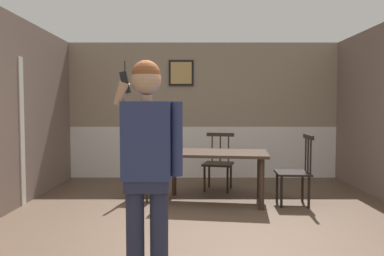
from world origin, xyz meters
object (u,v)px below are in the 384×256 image
object	(u,v)px
chair_near_window	(296,171)
person_figure	(148,158)
chair_at_table_head	(219,162)
dining_table	(215,158)
chair_by_doorway	(139,167)

from	to	relation	value
chair_near_window	person_figure	bearing A→B (deg)	146.99
chair_near_window	chair_at_table_head	world-z (taller)	chair_near_window
dining_table	person_figure	distance (m)	2.70
chair_by_doorway	chair_at_table_head	size ratio (longest dim) A/B	1.12
dining_table	chair_by_doorway	world-z (taller)	chair_by_doorway
chair_near_window	person_figure	distance (m)	3.08
chair_by_doorway	person_figure	bearing A→B (deg)	24.12
chair_by_doorway	chair_at_table_head	distance (m)	1.42
dining_table	chair_at_table_head	size ratio (longest dim) A/B	1.72
chair_at_table_head	person_figure	bearing A→B (deg)	91.16
chair_near_window	chair_by_doorway	size ratio (longest dim) A/B	0.95
chair_by_doorway	person_figure	world-z (taller)	person_figure
chair_by_doorway	chair_at_table_head	xyz separation A→B (m)	(1.26, 0.66, -0.03)
chair_near_window	chair_by_doorway	bearing A→B (deg)	85.79
person_figure	dining_table	bearing A→B (deg)	-104.57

